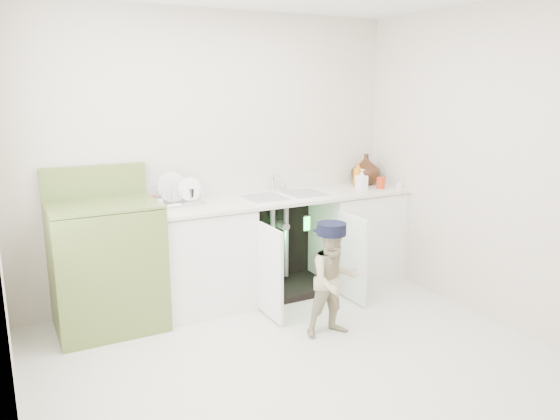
# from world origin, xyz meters

# --- Properties ---
(ground) EXTENTS (3.50, 3.50, 0.00)m
(ground) POSITION_xyz_m (0.00, 0.00, 0.00)
(ground) COLOR #BBB6A4
(ground) RESTS_ON ground
(room_shell) EXTENTS (6.00, 5.50, 1.26)m
(room_shell) POSITION_xyz_m (0.00, 0.00, 1.25)
(room_shell) COLOR beige
(room_shell) RESTS_ON ground
(counter_run) EXTENTS (2.44, 1.02, 1.20)m
(counter_run) POSITION_xyz_m (0.57, 1.21, 0.47)
(counter_run) COLOR white
(counter_run) RESTS_ON ground
(avocado_stove) EXTENTS (0.81, 0.65, 1.25)m
(avocado_stove) POSITION_xyz_m (-1.03, 1.18, 0.52)
(avocado_stove) COLOR #5C7131
(avocado_stove) RESTS_ON ground
(repair_worker) EXTENTS (0.45, 0.82, 0.88)m
(repair_worker) POSITION_xyz_m (0.45, 0.23, 0.45)
(repair_worker) COLOR tan
(repair_worker) RESTS_ON ground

